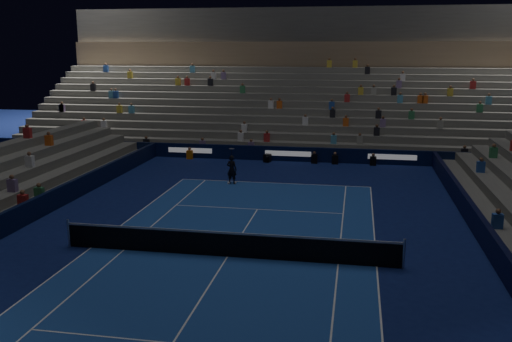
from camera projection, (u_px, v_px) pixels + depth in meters
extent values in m
plane|color=#0D1851|center=(228.00, 257.00, 21.00)|extent=(90.00, 90.00, 0.00)
cube|color=#1A4194|center=(228.00, 257.00, 21.00)|extent=(10.97, 23.77, 0.01)
cube|color=black|center=(288.00, 154.00, 38.67)|extent=(44.00, 0.25, 1.00)
cube|color=black|center=(503.00, 262.00, 19.20)|extent=(0.25, 37.00, 1.00)
cube|color=#61615D|center=(290.00, 155.00, 39.68)|extent=(44.00, 1.00, 0.50)
cube|color=#61615D|center=(292.00, 149.00, 40.59)|extent=(44.00, 1.00, 1.00)
cube|color=#61615D|center=(293.00, 143.00, 41.49)|extent=(44.00, 1.00, 1.50)
cube|color=#61615D|center=(295.00, 138.00, 42.40)|extent=(44.00, 1.00, 2.00)
cube|color=#61615D|center=(296.00, 133.00, 43.31)|extent=(44.00, 1.00, 2.50)
cube|color=#61615D|center=(298.00, 128.00, 44.22)|extent=(44.00, 1.00, 3.00)
cube|color=#61615D|center=(299.00, 123.00, 45.12)|extent=(44.00, 1.00, 3.50)
cube|color=#61615D|center=(300.00, 118.00, 46.03)|extent=(44.00, 1.00, 4.00)
cube|color=#61615D|center=(302.00, 114.00, 46.94)|extent=(44.00, 1.00, 4.50)
cube|color=#61615D|center=(303.00, 110.00, 47.84)|extent=(44.00, 1.00, 5.00)
cube|color=#61615D|center=(304.00, 105.00, 48.75)|extent=(44.00, 1.00, 5.50)
cube|color=#61615D|center=(305.00, 102.00, 49.66)|extent=(44.00, 1.00, 6.00)
cube|color=#7C664C|center=(307.00, 54.00, 49.83)|extent=(44.00, 0.60, 2.20)
cube|color=#41413F|center=(309.00, 25.00, 50.62)|extent=(44.00, 2.40, 3.00)
cylinder|color=#B2B2B7|center=(69.00, 233.00, 21.99)|extent=(0.10, 0.10, 1.10)
cylinder|color=#B2B2B7|center=(404.00, 254.00, 19.76)|extent=(0.10, 0.10, 1.10)
cube|color=black|center=(227.00, 246.00, 20.90)|extent=(12.80, 0.03, 0.90)
cube|color=white|center=(227.00, 233.00, 20.79)|extent=(12.80, 0.04, 0.08)
imported|color=black|center=(232.00, 170.00, 32.10)|extent=(0.68, 0.53, 1.68)
cube|color=black|center=(267.00, 158.00, 38.38)|extent=(0.52, 0.59, 0.55)
cylinder|color=black|center=(266.00, 157.00, 37.93)|extent=(0.24, 0.38, 0.16)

